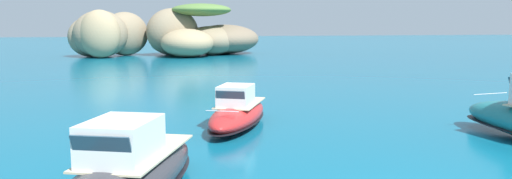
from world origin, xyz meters
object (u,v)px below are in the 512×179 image
at_px(islet_large, 200,37).
at_px(motorboat_charcoal, 129,173).
at_px(islet_small, 106,35).
at_px(motorboat_red, 238,113).

distance_m(islet_large, motorboat_charcoal, 69.48).
bearing_deg(islet_small, motorboat_charcoal, -84.07).
distance_m(motorboat_red, motorboat_charcoal, 10.82).
bearing_deg(motorboat_red, islet_small, 101.74).
bearing_deg(motorboat_charcoal, motorboat_red, 62.65).
height_order(motorboat_red, motorboat_charcoal, motorboat_charcoal).
bearing_deg(motorboat_red, motorboat_charcoal, -117.35).
bearing_deg(islet_large, islet_small, -173.13).
xyz_separation_m(motorboat_red, motorboat_charcoal, (-4.97, -9.61, 0.11)).
bearing_deg(islet_small, motorboat_red, -78.26).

